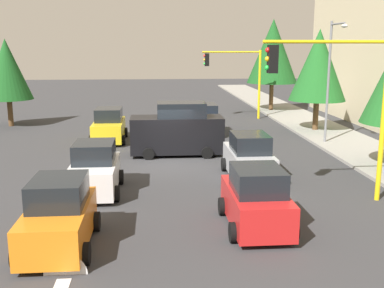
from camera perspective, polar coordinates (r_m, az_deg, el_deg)
The scene contains 16 objects.
ground_plane at distance 22.63m, azimuth -2.70°, elevation -2.47°, with size 120.00×120.00×0.00m, color #353538.
sidewalk_kerb at distance 29.68m, azimuth 17.63°, elevation 0.58°, with size 80.00×4.00×0.15m, color gray.
lane_arrow_near at distance 12.03m, azimuth -15.67°, elevation -16.33°, with size 2.40×1.10×1.10m.
traffic_signal_near_left at distance 17.24m, azimuth 17.46°, elevation 6.56°, with size 0.36×4.59×5.91m.
traffic_signal_far_left at distance 36.52m, azimuth 5.44°, elevation 8.98°, with size 0.36×4.59×5.34m.
street_lamp_curbside at distance 27.42m, azimuth 16.75°, elevation 8.76°, with size 2.15×0.28×7.00m.
tree_opposite_side at distance 35.48m, azimuth -21.76°, elevation 8.48°, with size 3.39×3.39×6.15m.
tree_roadside_far at distance 41.21m, azimuth 9.88°, elevation 11.13°, with size 4.32×4.32×7.91m.
tree_roadside_mid at distance 31.80m, azimuth 15.24°, elevation 9.31°, with size 3.70×3.70×6.73m.
delivery_van_black at distance 24.33m, azimuth -1.79°, elevation 1.64°, with size 2.22×4.80×2.77m.
car_red at distance 14.78m, azimuth 7.87°, elevation -6.82°, with size 3.65×2.01×1.98m.
car_orange at distance 13.79m, azimuth -16.01°, elevation -8.57°, with size 3.70×1.99×1.98m.
car_white at distance 18.46m, azimuth -11.85°, elevation -3.16°, with size 3.63×2.04×1.98m.
car_blue at distance 30.41m, azimuth 1.47°, elevation 2.97°, with size 4.19×2.06×1.98m.
car_silver at distance 20.20m, azimuth 6.99°, elevation -1.69°, with size 3.84×1.99×1.98m.
car_yellow at distance 28.41m, azimuth -10.15°, elevation 2.15°, with size 3.98×2.05×1.98m.
Camera 1 is at (21.92, -0.72, 5.61)m, focal length 43.50 mm.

